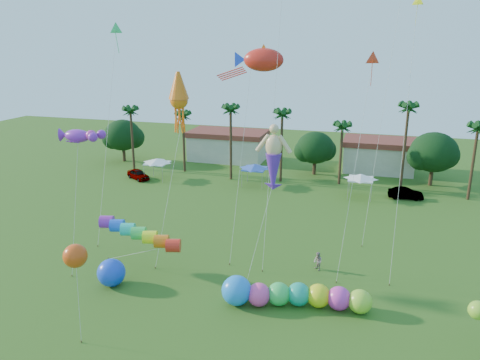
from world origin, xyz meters
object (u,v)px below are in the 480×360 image
(car_a, at_px, (138,174))
(caterpillar_inflatable, at_px, (290,295))
(spectator_b, at_px, (318,261))
(blue_ball, at_px, (111,273))
(car_b, at_px, (406,193))

(car_a, xyz_separation_m, caterpillar_inflatable, (27.01, -26.78, 0.24))
(car_a, xyz_separation_m, spectator_b, (28.24, -20.44, 0.11))
(spectator_b, xyz_separation_m, blue_ball, (-15.56, -7.37, 0.31))
(car_a, height_order, blue_ball, blue_ball)
(spectator_b, bearing_deg, caterpillar_inflatable, -53.63)
(car_a, distance_m, spectator_b, 34.86)
(blue_ball, bearing_deg, spectator_b, 25.34)
(car_a, bearing_deg, caterpillar_inflatable, -102.98)
(car_a, xyz_separation_m, car_b, (36.22, 1.77, -0.01))
(car_a, relative_size, spectator_b, 2.53)
(spectator_b, bearing_deg, blue_ball, -107.31)
(car_a, distance_m, car_b, 36.27)
(car_a, distance_m, caterpillar_inflatable, 38.04)
(car_a, bearing_deg, spectator_b, -94.12)
(car_a, xyz_separation_m, blue_ball, (12.69, -27.81, 0.42))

